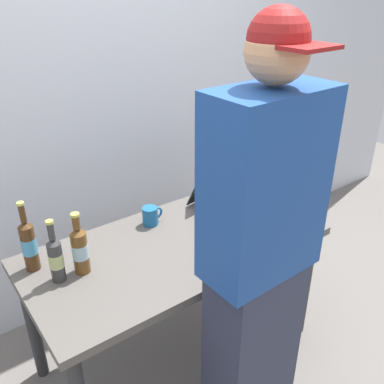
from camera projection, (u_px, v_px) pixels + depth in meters
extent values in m
plane|color=slate|center=(178.00, 349.00, 2.39)|extent=(8.00, 8.00, 0.00)
cube|color=#56514C|center=(176.00, 246.00, 2.07)|extent=(1.46, 0.73, 0.04)
cylinder|color=#2D2D30|center=(305.00, 284.00, 2.38)|extent=(0.06, 0.06, 0.69)
cylinder|color=#2D2D30|center=(32.00, 325.00, 2.10)|extent=(0.06, 0.06, 0.69)
cylinder|color=#2D2D30|center=(234.00, 237.00, 2.81)|extent=(0.06, 0.06, 0.69)
cube|color=black|center=(235.00, 207.00, 2.37)|extent=(0.39, 0.30, 0.01)
cube|color=#232326|center=(238.00, 207.00, 2.35)|extent=(0.32, 0.19, 0.00)
cube|color=black|center=(214.00, 183.00, 2.43)|extent=(0.37, 0.15, 0.18)
cube|color=black|center=(214.00, 183.00, 2.42)|extent=(0.34, 0.13, 0.17)
cylinder|color=brown|center=(80.00, 253.00, 1.82)|extent=(0.07, 0.07, 0.20)
cone|color=brown|center=(77.00, 231.00, 1.77)|extent=(0.07, 0.07, 0.02)
cylinder|color=brown|center=(76.00, 222.00, 1.75)|extent=(0.03, 0.03, 0.06)
cylinder|color=#BFB74C|center=(75.00, 215.00, 1.73)|extent=(0.04, 0.04, 0.01)
cylinder|color=#9BBAC2|center=(80.00, 251.00, 1.82)|extent=(0.07, 0.07, 0.07)
cylinder|color=#333333|center=(57.00, 262.00, 1.77)|extent=(0.06, 0.06, 0.19)
cone|color=#333333|center=(53.00, 241.00, 1.72)|extent=(0.06, 0.06, 0.02)
cylinder|color=#333333|center=(51.00, 231.00, 1.70)|extent=(0.03, 0.03, 0.08)
cylinder|color=#BFB74C|center=(49.00, 222.00, 1.68)|extent=(0.03, 0.03, 0.01)
cylinder|color=tan|center=(56.00, 260.00, 1.77)|extent=(0.06, 0.06, 0.06)
cylinder|color=#472B14|center=(30.00, 248.00, 1.83)|extent=(0.06, 0.06, 0.22)
cone|color=#472B14|center=(25.00, 224.00, 1.78)|extent=(0.06, 0.06, 0.02)
cylinder|color=#472B14|center=(22.00, 214.00, 1.75)|extent=(0.03, 0.03, 0.08)
cylinder|color=#BFB74C|center=(20.00, 204.00, 1.73)|extent=(0.03, 0.03, 0.01)
cylinder|color=#4591BD|center=(29.00, 246.00, 1.83)|extent=(0.07, 0.07, 0.08)
cube|color=#2D3347|center=(251.00, 351.00, 1.82)|extent=(0.37, 0.23, 0.90)
cube|color=#1E4793|center=(265.00, 187.00, 1.46)|extent=(0.45, 0.24, 0.69)
sphere|color=tan|center=(277.00, 51.00, 1.25)|extent=(0.20, 0.20, 0.20)
sphere|color=maroon|center=(278.00, 39.00, 1.24)|extent=(0.19, 0.19, 0.19)
cube|color=maroon|center=(310.00, 47.00, 1.16)|extent=(0.16, 0.11, 0.01)
cylinder|color=#19598C|center=(150.00, 216.00, 2.20)|extent=(0.08, 0.08, 0.10)
torus|color=#19598C|center=(157.00, 213.00, 2.22)|extent=(0.07, 0.01, 0.07)
cube|color=silver|center=(96.00, 95.00, 2.35)|extent=(6.00, 0.10, 2.60)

